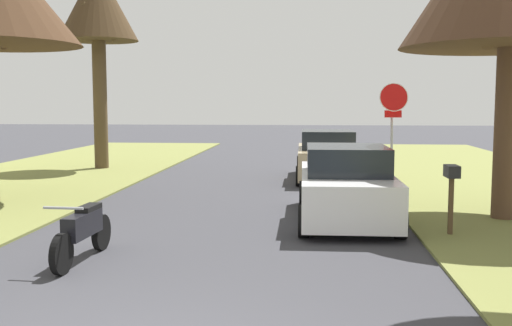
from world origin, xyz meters
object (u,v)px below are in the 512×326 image
Objects in this scene: parked_sedan_white at (346,186)px; curbside_mailbox at (452,180)px; parked_motorcycle at (83,230)px; stop_sign_far at (393,112)px; parked_sedan_tan at (327,157)px; street_tree_left_mid_b at (98,8)px.

parked_sedan_white reaches higher than curbside_mailbox.
parked_sedan_white reaches higher than parked_motorcycle.
stop_sign_far is at bearing 71.59° from parked_sedan_white.
parked_sedan_tan reaches higher than curbside_mailbox.
stop_sign_far reaches higher than parked_sedan_tan.
stop_sign_far reaches higher than parked_motorcycle.
parked_motorcycle is (4.13, -12.48, -5.36)m from street_tree_left_mid_b.
parked_motorcycle is at bearing -71.68° from street_tree_left_mid_b.
curbside_mailbox is at bearing 20.25° from parked_motorcycle.
stop_sign_far reaches higher than parked_sedan_white.
street_tree_left_mid_b is 14.20m from parked_motorcycle.
parked_sedan_white is 2.15× the size of parked_motorcycle.
parked_sedan_white is 1.00× the size of parked_sedan_tan.
curbside_mailbox is at bearing -75.87° from parked_sedan_tan.
parked_motorcycle is at bearing -111.65° from parked_sedan_tan.
stop_sign_far is 1.44× the size of parked_motorcycle.
parked_sedan_tan is at bearing 133.68° from stop_sign_far.
parked_sedan_tan reaches higher than parked_motorcycle.
stop_sign_far is 10.34m from parked_motorcycle.
parked_sedan_tan is at bearing 68.35° from parked_motorcycle.
parked_sedan_tan is 2.15× the size of parked_motorcycle.
parked_sedan_white is 3.48× the size of curbside_mailbox.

